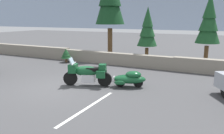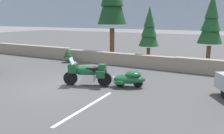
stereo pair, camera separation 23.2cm
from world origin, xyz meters
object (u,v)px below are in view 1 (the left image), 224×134
Objects in this scene: pine_tree_secondary at (147,29)px; car_shaped_trailer at (130,78)px; touring_motorcycle at (87,73)px; pine_tree_far_right at (209,21)px.

car_shaped_trailer is at bearing -79.78° from pine_tree_secondary.
car_shaped_trailer is (1.86, 0.69, -0.21)m from touring_motorcycle.
car_shaped_trailer is at bearing 20.31° from touring_motorcycle.
pine_tree_far_right is at bearing 67.42° from car_shaped_trailer.
pine_tree_secondary is at bearing 82.33° from touring_motorcycle.
pine_tree_far_right reaches higher than touring_motorcycle.
touring_motorcycle is 6.61m from pine_tree_secondary.
pine_tree_secondary is 0.82× the size of pine_tree_far_right.
touring_motorcycle is 0.47× the size of pine_tree_far_right.
car_shaped_trailer is 7.58m from pine_tree_far_right.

